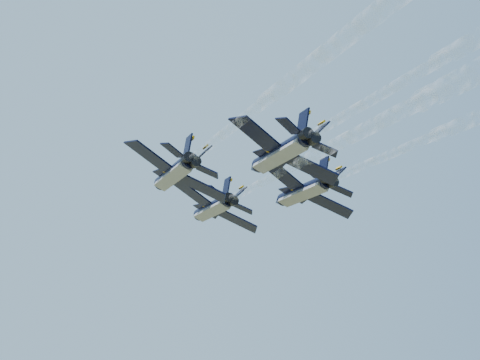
{
  "coord_description": "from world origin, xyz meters",
  "views": [
    {
      "loc": [
        -16.93,
        -92.07,
        75.69
      ],
      "look_at": [
        -3.8,
        1.01,
        105.29
      ],
      "focal_mm": 55.0,
      "sensor_mm": 36.0,
      "label": 1
    }
  ],
  "objects": [
    {
      "name": "jet_right",
      "position": [
        4.98,
        1.84,
        104.25
      ],
      "size": [
        13.14,
        19.12,
        6.55
      ],
      "rotation": [
        0.0,
        0.46,
        0.22
      ],
      "color": "black"
    },
    {
      "name": "jet_lead",
      "position": [
        -6.32,
        12.16,
        104.25
      ],
      "size": [
        13.14,
        19.12,
        6.55
      ],
      "rotation": [
        0.0,
        0.46,
        0.22
      ],
      "color": "black"
    },
    {
      "name": "jet_slot",
      "position": [
        -1.07,
        -13.08,
        104.25
      ],
      "size": [
        13.14,
        19.12,
        6.55
      ],
      "rotation": [
        0.0,
        0.46,
        0.22
      ],
      "color": "black"
    },
    {
      "name": "jet_left",
      "position": [
        -12.9,
        -3.71,
        104.25
      ],
      "size": [
        13.14,
        19.12,
        6.55
      ],
      "rotation": [
        0.0,
        0.46,
        0.22
      ],
      "color": "black"
    }
  ]
}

